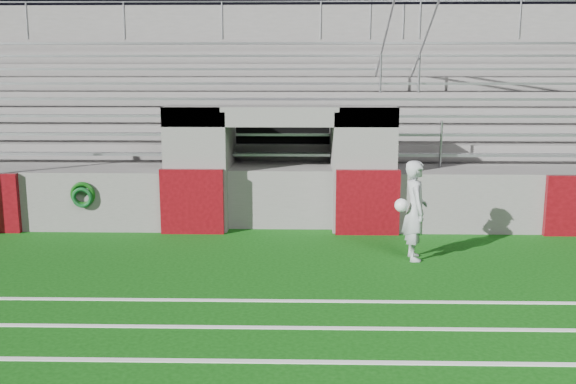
{
  "coord_description": "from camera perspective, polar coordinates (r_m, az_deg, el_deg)",
  "views": [
    {
      "loc": [
        0.47,
        -9.91,
        3.3
      ],
      "look_at": [
        0.2,
        1.8,
        1.1
      ],
      "focal_mm": 40.0,
      "sensor_mm": 36.0,
      "label": 1
    }
  ],
  "objects": [
    {
      "name": "goalkeeper_with_ball",
      "position": [
        11.55,
        11.21,
        -1.6
      ],
      "size": [
        0.6,
        0.66,
        1.78
      ],
      "color": "#9FA4A8",
      "rests_on": "ground"
    },
    {
      "name": "ground",
      "position": [
        10.46,
        -1.34,
        -7.76
      ],
      "size": [
        90.0,
        90.0,
        0.0
      ],
      "primitive_type": "plane",
      "color": "#0C440B",
      "rests_on": "ground"
    },
    {
      "name": "stadium_structure",
      "position": [
        17.98,
        -0.18,
        4.87
      ],
      "size": [
        26.0,
        8.48,
        5.42
      ],
      "color": "#62605D",
      "rests_on": "ground"
    },
    {
      "name": "hose_coil",
      "position": [
        13.85,
        -17.8,
        -0.3
      ],
      "size": [
        0.52,
        0.14,
        0.54
      ],
      "color": "#0D410D",
      "rests_on": "ground"
    }
  ]
}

